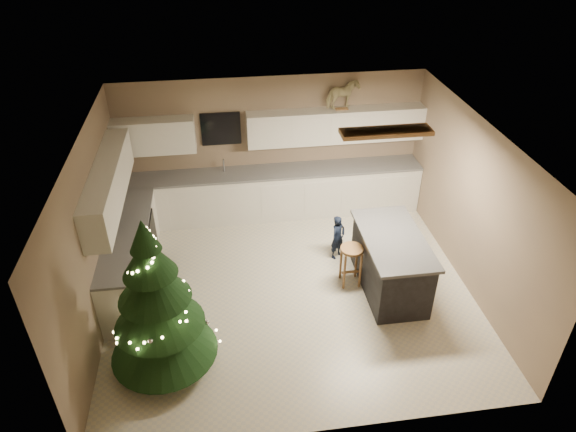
# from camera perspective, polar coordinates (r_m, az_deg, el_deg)

# --- Properties ---
(ground_plane) EXTENTS (5.50, 5.50, 0.00)m
(ground_plane) POSITION_cam_1_polar(r_m,az_deg,el_deg) (8.14, 0.35, -8.13)
(ground_plane) COLOR beige
(room_shell) EXTENTS (5.52, 5.02, 2.61)m
(room_shell) POSITION_cam_1_polar(r_m,az_deg,el_deg) (7.11, 0.58, 2.53)
(room_shell) COLOR #8D775C
(room_shell) RESTS_ON ground_plane
(cabinetry) EXTENTS (5.50, 3.20, 2.00)m
(cabinetry) POSITION_cam_1_polar(r_m,az_deg,el_deg) (8.97, -6.94, 1.97)
(cabinetry) COLOR silver
(cabinetry) RESTS_ON ground_plane
(island) EXTENTS (0.90, 1.70, 0.95)m
(island) POSITION_cam_1_polar(r_m,az_deg,el_deg) (8.04, 11.32, -5.11)
(island) COLOR black
(island) RESTS_ON ground_plane
(bar_stool) EXTENTS (0.36, 0.36, 0.68)m
(bar_stool) POSITION_cam_1_polar(r_m,az_deg,el_deg) (8.01, 7.05, -4.51)
(bar_stool) COLOR brown
(bar_stool) RESTS_ON ground_plane
(christmas_tree) EXTENTS (1.43, 1.38, 2.28)m
(christmas_tree) POSITION_cam_1_polar(r_m,az_deg,el_deg) (6.64, -14.28, -10.11)
(christmas_tree) COLOR #3F2816
(christmas_tree) RESTS_ON ground_plane
(toddler) EXTENTS (0.35, 0.33, 0.79)m
(toddler) POSITION_cam_1_polar(r_m,az_deg,el_deg) (8.60, 5.57, -2.36)
(toddler) COLOR black
(toddler) RESTS_ON ground_plane
(rocking_horse) EXTENTS (0.64, 0.46, 0.51)m
(rocking_horse) POSITION_cam_1_polar(r_m,az_deg,el_deg) (9.18, 6.08, 13.23)
(rocking_horse) COLOR brown
(rocking_horse) RESTS_ON cabinetry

